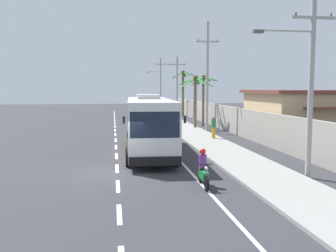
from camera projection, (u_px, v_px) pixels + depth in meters
ground_plane at (117, 173)px, 18.07m from camera, size 160.00×160.00×0.00m
sidewalk_kerb at (205, 140)px, 28.89m from camera, size 3.20×90.00×0.14m
lane_markings at (140, 135)px, 32.49m from camera, size 3.69×71.00×0.01m
boundary_wall at (235, 121)px, 33.26m from camera, size 0.24×60.00×2.38m
coach_bus_foreground at (149, 123)px, 23.42m from camera, size 3.38×11.46×3.67m
motorcycle_beside_bus at (165, 128)px, 32.26m from camera, size 0.56×1.96×1.65m
motorcycle_trailing at (203, 171)px, 15.57m from camera, size 0.56×1.96×1.58m
pedestrian_near_kerb at (213, 127)px, 29.46m from camera, size 0.36×0.36×1.73m
utility_pole_nearest at (309, 77)px, 16.60m from camera, size 3.78×0.24×8.51m
utility_pole_mid at (207, 76)px, 34.01m from camera, size 2.15×0.24×10.04m
utility_pole_far at (177, 86)px, 51.62m from camera, size 2.53×0.24×8.34m
utility_pole_distant at (160, 82)px, 69.03m from camera, size 3.54×0.24×9.53m
palm_nearest at (203, 87)px, 39.97m from camera, size 3.50×3.14×5.51m
palm_second at (195, 90)px, 37.42m from camera, size 3.69×3.71×5.37m
palm_third at (183, 85)px, 54.43m from camera, size 3.77×3.67×6.66m
roadside_building at (323, 115)px, 28.91m from camera, size 10.78×8.26×3.94m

